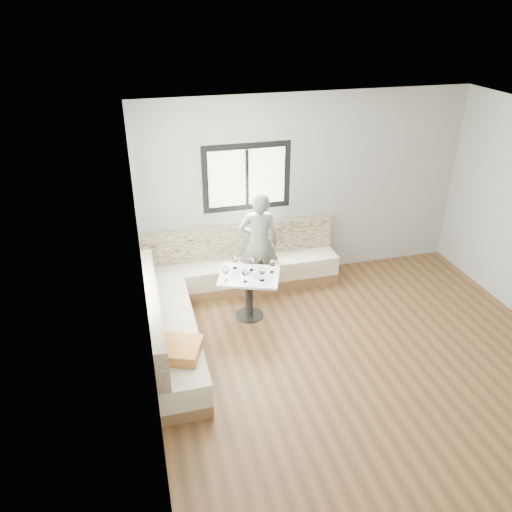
% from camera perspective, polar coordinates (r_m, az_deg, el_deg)
% --- Properties ---
extents(room, '(5.01, 5.01, 2.81)m').
position_cam_1_polar(room, '(5.51, 13.36, -0.78)').
color(room, brown).
rests_on(room, ground).
extents(banquette, '(2.90, 2.80, 0.95)m').
position_cam_1_polar(banquette, '(6.88, -4.85, -4.29)').
color(banquette, olive).
rests_on(banquette, ground).
extents(table, '(0.96, 0.85, 0.65)m').
position_cam_1_polar(table, '(6.74, -0.79, -3.39)').
color(table, black).
rests_on(table, ground).
extents(person, '(0.63, 0.47, 1.57)m').
position_cam_1_polar(person, '(7.20, 0.33, 1.47)').
color(person, slate).
rests_on(person, ground).
extents(olive_ramekin, '(0.11, 0.11, 0.04)m').
position_cam_1_polar(olive_ramekin, '(6.73, -1.15, -1.62)').
color(olive_ramekin, white).
rests_on(olive_ramekin, table).
extents(wine_glass_a, '(0.09, 0.09, 0.20)m').
position_cam_1_polar(wine_glass_a, '(6.49, -3.48, -1.70)').
color(wine_glass_a, white).
rests_on(wine_glass_a, table).
extents(wine_glass_b, '(0.09, 0.09, 0.20)m').
position_cam_1_polar(wine_glass_b, '(6.44, -1.28, -1.90)').
color(wine_glass_b, white).
rests_on(wine_glass_b, table).
extents(wine_glass_c, '(0.09, 0.09, 0.20)m').
position_cam_1_polar(wine_glass_c, '(6.46, 0.71, -1.76)').
color(wine_glass_c, white).
rests_on(wine_glass_c, table).
extents(wine_glass_d, '(0.09, 0.09, 0.20)m').
position_cam_1_polar(wine_glass_d, '(6.71, -0.57, -0.58)').
color(wine_glass_d, white).
rests_on(wine_glass_d, table).
extents(wine_glass_e, '(0.09, 0.09, 0.20)m').
position_cam_1_polar(wine_glass_e, '(6.66, 1.90, -0.83)').
color(wine_glass_e, white).
rests_on(wine_glass_e, table).
extents(wine_glass_f, '(0.09, 0.09, 0.20)m').
position_cam_1_polar(wine_glass_f, '(6.76, -2.44, -0.37)').
color(wine_glass_f, white).
rests_on(wine_glass_f, table).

